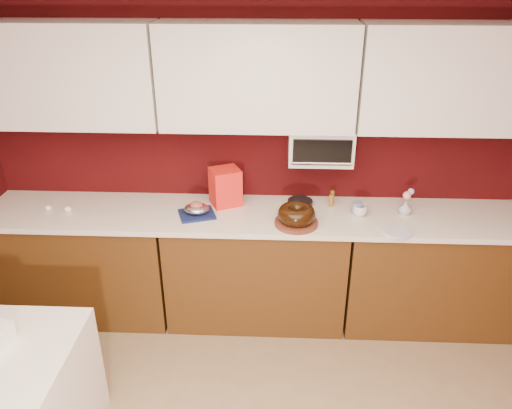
{
  "coord_description": "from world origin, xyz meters",
  "views": [
    {
      "loc": [
        0.14,
        -1.27,
        2.56
      ],
      "look_at": [
        0.0,
        1.84,
        1.02
      ],
      "focal_mm": 35.0,
      "sensor_mm": 36.0,
      "label": 1
    }
  ],
  "objects_px": {
    "bundt_cake": "(297,214)",
    "coffee_mug": "(360,209)",
    "flower_vase": "(405,207)",
    "pandoro_box": "(225,187)",
    "toaster_oven": "(320,144)",
    "foil_ham_nest": "(197,209)",
    "blue_jar": "(358,208)"
  },
  "relations": [
    {
      "from": "toaster_oven",
      "to": "coffee_mug",
      "type": "distance_m",
      "value": 0.54
    },
    {
      "from": "toaster_oven",
      "to": "flower_vase",
      "type": "xyz_separation_m",
      "value": [
        0.62,
        -0.13,
        -0.42
      ]
    },
    {
      "from": "coffee_mug",
      "to": "blue_jar",
      "type": "distance_m",
      "value": 0.03
    },
    {
      "from": "pandoro_box",
      "to": "flower_vase",
      "type": "relative_size",
      "value": 2.56
    },
    {
      "from": "pandoro_box",
      "to": "coffee_mug",
      "type": "bearing_deg",
      "value": -32.83
    },
    {
      "from": "bundt_cake",
      "to": "coffee_mug",
      "type": "height_order",
      "value": "bundt_cake"
    },
    {
      "from": "foil_ham_nest",
      "to": "blue_jar",
      "type": "xyz_separation_m",
      "value": [
        1.15,
        0.08,
        -0.01
      ]
    },
    {
      "from": "bundt_cake",
      "to": "blue_jar",
      "type": "relative_size",
      "value": 2.87
    },
    {
      "from": "bundt_cake",
      "to": "blue_jar",
      "type": "bearing_deg",
      "value": 22.44
    },
    {
      "from": "bundt_cake",
      "to": "flower_vase",
      "type": "xyz_separation_m",
      "value": [
        0.79,
        0.2,
        -0.03
      ]
    },
    {
      "from": "pandoro_box",
      "to": "flower_vase",
      "type": "height_order",
      "value": "pandoro_box"
    },
    {
      "from": "toaster_oven",
      "to": "foil_ham_nest",
      "type": "height_order",
      "value": "toaster_oven"
    },
    {
      "from": "toaster_oven",
      "to": "foil_ham_nest",
      "type": "relative_size",
      "value": 2.52
    },
    {
      "from": "blue_jar",
      "to": "flower_vase",
      "type": "bearing_deg",
      "value": 2.09
    },
    {
      "from": "pandoro_box",
      "to": "flower_vase",
      "type": "xyz_separation_m",
      "value": [
        1.31,
        -0.11,
        -0.09
      ]
    },
    {
      "from": "coffee_mug",
      "to": "flower_vase",
      "type": "relative_size",
      "value": 0.88
    },
    {
      "from": "toaster_oven",
      "to": "coffee_mug",
      "type": "relative_size",
      "value": 4.67
    },
    {
      "from": "foil_ham_nest",
      "to": "pandoro_box",
      "type": "xyz_separation_m",
      "value": [
        0.19,
        0.2,
        0.09
      ]
    },
    {
      "from": "flower_vase",
      "to": "blue_jar",
      "type": "bearing_deg",
      "value": -177.91
    },
    {
      "from": "bundt_cake",
      "to": "coffee_mug",
      "type": "distance_m",
      "value": 0.49
    },
    {
      "from": "flower_vase",
      "to": "foil_ham_nest",
      "type": "bearing_deg",
      "value": -176.56
    },
    {
      "from": "bundt_cake",
      "to": "flower_vase",
      "type": "bearing_deg",
      "value": 14.0
    },
    {
      "from": "pandoro_box",
      "to": "blue_jar",
      "type": "height_order",
      "value": "pandoro_box"
    },
    {
      "from": "toaster_oven",
      "to": "blue_jar",
      "type": "bearing_deg",
      "value": -26.63
    },
    {
      "from": "pandoro_box",
      "to": "flower_vase",
      "type": "distance_m",
      "value": 1.31
    },
    {
      "from": "blue_jar",
      "to": "toaster_oven",
      "type": "bearing_deg",
      "value": 153.37
    },
    {
      "from": "toaster_oven",
      "to": "bundt_cake",
      "type": "height_order",
      "value": "toaster_oven"
    },
    {
      "from": "foil_ham_nest",
      "to": "blue_jar",
      "type": "distance_m",
      "value": 1.16
    },
    {
      "from": "bundt_cake",
      "to": "coffee_mug",
      "type": "bearing_deg",
      "value": 19.1
    },
    {
      "from": "bundt_cake",
      "to": "coffee_mug",
      "type": "relative_size",
      "value": 2.73
    },
    {
      "from": "flower_vase",
      "to": "coffee_mug",
      "type": "bearing_deg",
      "value": -173.52
    },
    {
      "from": "bundt_cake",
      "to": "foil_ham_nest",
      "type": "height_order",
      "value": "bundt_cake"
    }
  ]
}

